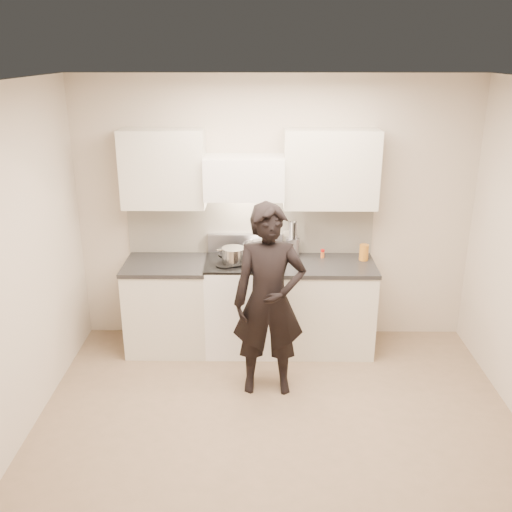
# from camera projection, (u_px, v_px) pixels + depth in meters

# --- Properties ---
(ground_plane) EXTENTS (4.00, 4.00, 0.00)m
(ground_plane) POSITION_uv_depth(u_px,v_px,m) (277.00, 432.00, 4.60)
(ground_plane) COLOR #866E56
(room_shell) EXTENTS (4.04, 3.54, 2.70)m
(room_shell) POSITION_uv_depth(u_px,v_px,m) (271.00, 229.00, 4.40)
(room_shell) COLOR #C0B3A3
(room_shell) RESTS_ON ground
(stove) EXTENTS (0.76, 0.65, 0.96)m
(stove) POSITION_uv_depth(u_px,v_px,m) (245.00, 304.00, 5.78)
(stove) COLOR white
(stove) RESTS_ON ground
(counter_right) EXTENTS (0.92, 0.67, 0.92)m
(counter_right) POSITION_uv_depth(u_px,v_px,m) (327.00, 305.00, 5.77)
(counter_right) COLOR silver
(counter_right) RESTS_ON ground
(counter_left) EXTENTS (0.82, 0.67, 0.92)m
(counter_left) POSITION_uv_depth(u_px,v_px,m) (168.00, 305.00, 5.79)
(counter_left) COLOR silver
(counter_left) RESTS_ON ground
(wok) EXTENTS (0.31, 0.39, 0.25)m
(wok) POSITION_uv_depth(u_px,v_px,m) (258.00, 248.00, 5.68)
(wok) COLOR #B0B0B0
(wok) RESTS_ON stove
(stock_pot) EXTENTS (0.32, 0.24, 0.15)m
(stock_pot) POSITION_uv_depth(u_px,v_px,m) (233.00, 255.00, 5.50)
(stock_pot) COLOR #B0B0B0
(stock_pot) RESTS_ON stove
(utensil_crock) EXTENTS (0.14, 0.14, 0.36)m
(utensil_crock) POSITION_uv_depth(u_px,v_px,m) (293.00, 246.00, 5.77)
(utensil_crock) COLOR #A6A6B3
(utensil_crock) RESTS_ON counter_right
(spice_jar) EXTENTS (0.04, 0.04, 0.09)m
(spice_jar) POSITION_uv_depth(u_px,v_px,m) (323.00, 254.00, 5.75)
(spice_jar) COLOR orange
(spice_jar) RESTS_ON counter_right
(oil_glass) EXTENTS (0.09, 0.09, 0.16)m
(oil_glass) POSITION_uv_depth(u_px,v_px,m) (364.00, 252.00, 5.68)
(oil_glass) COLOR #BC7321
(oil_glass) RESTS_ON counter_right
(person) EXTENTS (0.64, 0.43, 1.73)m
(person) POSITION_uv_depth(u_px,v_px,m) (269.00, 301.00, 4.91)
(person) COLOR black
(person) RESTS_ON ground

